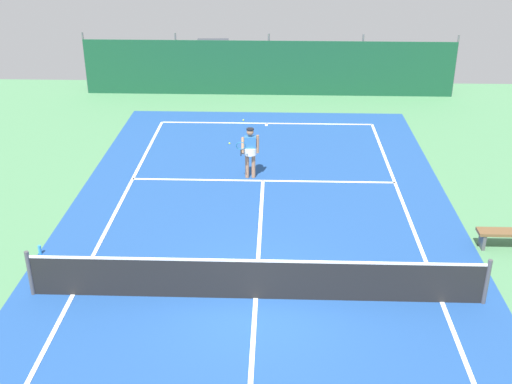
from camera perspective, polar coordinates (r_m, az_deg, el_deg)
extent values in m
plane|color=#4C8456|center=(14.42, -0.02, -9.46)|extent=(36.00, 36.00, 0.00)
cube|color=#1E478C|center=(14.42, -0.02, -9.45)|extent=(11.02, 26.60, 0.01)
cube|color=white|center=(25.14, 0.94, 6.14)|extent=(8.22, 0.10, 0.01)
cube|color=white|center=(15.11, -15.99, -8.76)|extent=(0.10, 23.80, 0.01)
cube|color=white|center=(14.88, 16.23, -9.38)|extent=(0.10, 23.80, 0.01)
cube|color=white|center=(20.02, 0.62, 1.01)|extent=(8.22, 0.10, 0.01)
cube|color=white|center=(14.42, -0.02, -9.43)|extent=(0.10, 12.80, 0.01)
cube|color=white|center=(25.00, 0.94, 6.03)|extent=(0.10, 0.30, 0.01)
cube|color=black|center=(14.16, -0.02, -7.88)|extent=(9.92, 0.03, 0.95)
cube|color=white|center=(13.89, -0.02, -6.15)|extent=(9.92, 0.04, 0.05)
cylinder|color=#47474C|center=(15.12, -19.50, -6.83)|extent=(0.10, 0.10, 1.10)
cylinder|color=#47474C|center=(14.84, 19.87, -7.54)|extent=(0.10, 0.10, 1.10)
cube|color=#14472D|center=(28.57, 1.12, 10.97)|extent=(16.22, 0.06, 2.40)
cylinder|color=#595B60|center=(29.84, -14.95, 11.05)|extent=(0.08, 0.08, 2.70)
cylinder|color=#595B60|center=(28.94, -7.09, 11.28)|extent=(0.08, 0.08, 2.70)
cylinder|color=#595B60|center=(28.60, 1.13, 11.29)|extent=(0.08, 0.08, 2.70)
cylinder|color=#595B60|center=(28.82, 9.37, 11.08)|extent=(0.08, 0.08, 2.70)
cylinder|color=#595B60|center=(29.61, 17.31, 10.66)|extent=(0.08, 0.08, 2.70)
cube|color=#234C1E|center=(29.32, 1.13, 10.02)|extent=(14.60, 0.70, 1.10)
cylinder|color=#9E7051|center=(20.11, -0.23, 2.37)|extent=(0.12, 0.12, 0.82)
cylinder|color=#9E7051|center=(20.11, -0.80, 2.37)|extent=(0.12, 0.12, 0.82)
cylinder|color=white|center=(19.93, -0.52, 3.67)|extent=(0.40, 0.40, 0.22)
cube|color=#2D6BB7|center=(19.85, -0.52, 4.21)|extent=(0.37, 0.21, 0.56)
sphere|color=#9E7051|center=(19.70, -0.53, 5.38)|extent=(0.22, 0.22, 0.22)
cylinder|color=black|center=(19.67, -0.53, 5.62)|extent=(0.23, 0.23, 0.04)
cylinder|color=#9E7051|center=(19.84, 0.14, 4.29)|extent=(0.09, 0.09, 0.58)
cylinder|color=#9E7051|center=(19.73, -1.19, 4.16)|extent=(0.11, 0.53, 0.41)
cylinder|color=black|center=(19.50, -1.35, 3.54)|extent=(0.04, 0.28, 0.13)
torus|color=teal|center=(19.42, -1.35, 4.14)|extent=(0.31, 0.14, 0.29)
sphere|color=#CCDB33|center=(25.43, -1.14, 6.42)|extent=(0.07, 0.07, 0.07)
sphere|color=#CCDB33|center=(23.02, -2.38, 4.36)|extent=(0.07, 0.07, 0.07)
cube|color=maroon|center=(31.75, -3.86, 11.47)|extent=(2.03, 4.29, 0.80)
cube|color=#2D333D|center=(31.60, -3.89, 12.67)|extent=(1.63, 1.97, 0.56)
cylinder|color=black|center=(30.56, -2.22, 10.19)|extent=(0.26, 0.65, 0.64)
cylinder|color=black|center=(30.64, -5.64, 10.13)|extent=(0.26, 0.65, 0.64)
cylinder|color=black|center=(33.08, -2.16, 11.35)|extent=(0.26, 0.65, 0.64)
cylinder|color=black|center=(33.16, -5.33, 11.30)|extent=(0.26, 0.65, 0.64)
cube|color=brown|center=(17.32, 21.68, -3.36)|extent=(1.60, 0.40, 0.08)
cube|color=#4C4C51|center=(17.21, 19.52, -4.02)|extent=(0.08, 0.36, 0.45)
cylinder|color=#338CD8|center=(16.88, -18.71, -4.90)|extent=(0.08, 0.08, 0.24)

